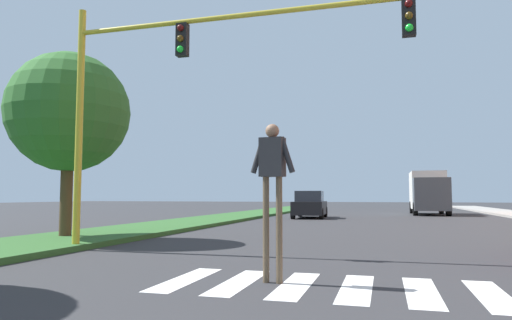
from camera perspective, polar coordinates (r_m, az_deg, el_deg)
The scene contains 8 objects.
ground_plane at distance 29.25m, azimuth 14.90°, elevation -6.95°, with size 140.00×140.00×0.00m, color #2D2D30.
crosswalk at distance 7.10m, azimuth 12.36°, elevation -15.30°, with size 5.85×2.20×0.01m.
median_strip at distance 28.66m, azimuth -2.50°, elevation -7.00°, with size 3.48×64.00×0.15m, color #2D5B28.
tree_mid at distance 15.32m, azimuth -22.22°, elevation 5.48°, with size 3.67×3.67×5.61m.
traffic_light_gantry at distance 11.36m, azimuth -9.16°, elevation 11.09°, with size 9.54×0.30×6.00m.
pedestrian_performer at distance 7.25m, azimuth 2.05°, elevation -2.00°, with size 0.75×0.28×2.49m.
sedan_midblock at distance 28.19m, azimuth 6.71°, elevation -5.62°, with size 2.03×4.22×1.63m.
truck_box_delivery at distance 35.30m, azimuth 20.62°, elevation -3.71°, with size 2.40×6.20×3.10m.
Camera 1 is at (0.42, 0.79, 1.35)m, focal length 32.20 mm.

